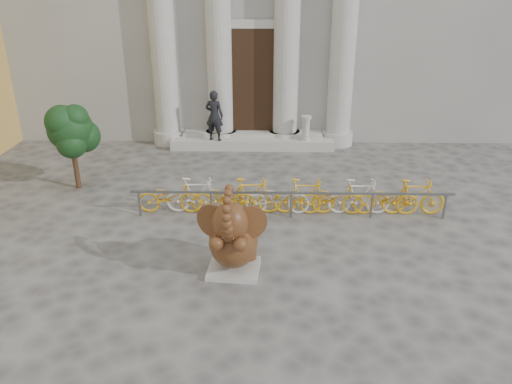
{
  "coord_description": "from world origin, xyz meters",
  "views": [
    {
      "loc": [
        0.51,
        -8.47,
        5.86
      ],
      "look_at": [
        0.28,
        2.55,
        1.1
      ],
      "focal_mm": 35.0,
      "sensor_mm": 36.0,
      "label": 1
    }
  ],
  "objects_px": {
    "tree": "(71,130)",
    "bike_rack": "(290,196)",
    "pedestrian": "(214,116)",
    "elephant_statue": "(233,239)"
  },
  "relations": [
    {
      "from": "elephant_statue",
      "to": "bike_rack",
      "type": "height_order",
      "value": "elephant_statue"
    },
    {
      "from": "elephant_statue",
      "to": "tree",
      "type": "height_order",
      "value": "tree"
    },
    {
      "from": "pedestrian",
      "to": "bike_rack",
      "type": "bearing_deg",
      "value": 129.89
    },
    {
      "from": "bike_rack",
      "to": "pedestrian",
      "type": "relative_size",
      "value": 4.61
    },
    {
      "from": "tree",
      "to": "pedestrian",
      "type": "height_order",
      "value": "tree"
    },
    {
      "from": "bike_rack",
      "to": "pedestrian",
      "type": "xyz_separation_m",
      "value": [
        -2.53,
        5.37,
        0.77
      ]
    },
    {
      "from": "bike_rack",
      "to": "tree",
      "type": "height_order",
      "value": "tree"
    },
    {
      "from": "tree",
      "to": "pedestrian",
      "type": "distance_m",
      "value": 5.33
    },
    {
      "from": "tree",
      "to": "pedestrian",
      "type": "xyz_separation_m",
      "value": [
        3.76,
        3.74,
        -0.52
      ]
    },
    {
      "from": "tree",
      "to": "bike_rack",
      "type": "bearing_deg",
      "value": -14.48
    }
  ]
}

